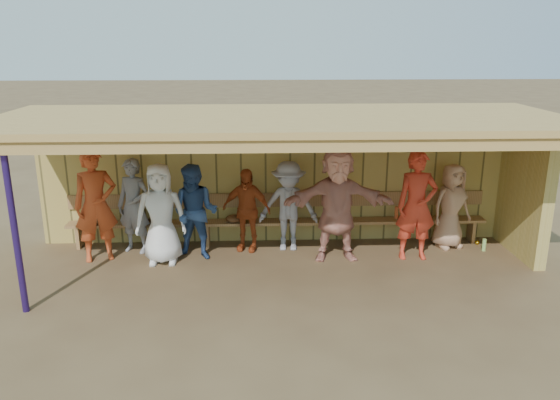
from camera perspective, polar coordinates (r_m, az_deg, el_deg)
The scene contains 13 objects.
ground at distance 9.12m, azimuth 0.09°, elevation -6.97°, with size 90.00×90.00×0.00m, color brown.
player_a at distance 9.82m, azimuth -15.02°, elevation -0.60°, with size 0.61×0.40×1.68m, color gray.
player_b at distance 9.23m, azimuth -12.36°, elevation -1.43°, with size 0.83×0.54×1.70m, color white.
player_c at distance 9.30m, azimuth -8.85°, elevation -1.29°, with size 0.80×0.62×1.64m, color navy.
player_d at distance 9.61m, azimuth -3.54°, elevation -1.03°, with size 0.87×0.36×1.49m, color #B0451C.
player_e at distance 9.60m, azimuth 0.89°, elevation -0.64°, with size 1.04×0.60×1.61m, color #96939B.
player_f at distance 9.18m, azimuth 5.99°, elevation -0.37°, with size 1.82×0.58×1.96m, color tan.
player_g at distance 9.46m, azimuth 14.08°, elevation -0.58°, with size 0.68×0.45×1.87m, color red.
player_h at distance 10.19m, azimuth 17.45°, elevation -0.60°, with size 0.75×0.49×1.54m, color tan.
player_extra at distance 9.61m, azimuth -18.69°, elevation -0.54°, with size 0.70×0.46×1.92m, color #BF451E.
dugout_structure at distance 9.28m, azimuth 2.32°, elevation 4.43°, with size 8.80×3.20×2.50m.
bench at distance 9.98m, azimuth -0.19°, elevation -1.65°, with size 7.60×0.34×0.93m.
dugout_equipment at distance 9.89m, azimuth -6.82°, elevation -2.16°, with size 7.09×0.62×0.80m.
Camera 1 is at (-0.37, -8.37, 3.60)m, focal length 35.00 mm.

